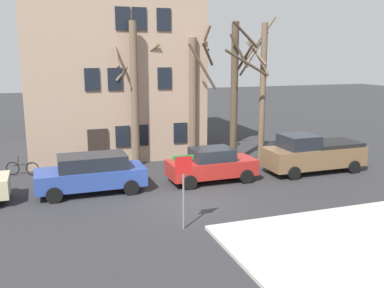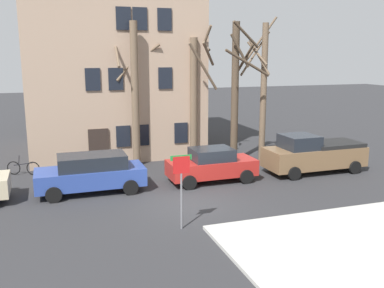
% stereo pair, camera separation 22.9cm
% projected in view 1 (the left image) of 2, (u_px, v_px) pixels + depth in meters
% --- Properties ---
extents(ground_plane, '(120.00, 120.00, 0.00)m').
position_uv_depth(ground_plane, '(190.00, 204.00, 17.80)').
color(ground_plane, '#2D2D30').
extents(sidewalk_slab, '(8.27, 7.81, 0.12)m').
position_uv_depth(sidewalk_slab, '(378.00, 258.00, 12.93)').
color(sidewalk_slab, '#B7B5AD').
rests_on(sidewalk_slab, ground_plane).
extents(building_main, '(10.67, 9.41, 11.35)m').
position_uv_depth(building_main, '(108.00, 60.00, 27.27)').
color(building_main, tan).
rests_on(building_main, ground_plane).
extents(tree_bare_near, '(2.62, 2.49, 7.86)m').
position_uv_depth(tree_bare_near, '(134.00, 92.00, 23.18)').
color(tree_bare_near, brown).
rests_on(tree_bare_near, ground_plane).
extents(tree_bare_mid, '(2.03, 2.58, 7.74)m').
position_uv_depth(tree_bare_mid, '(194.00, 94.00, 24.74)').
color(tree_bare_mid, brown).
rests_on(tree_bare_mid, ground_plane).
extents(tree_bare_far, '(2.70, 2.40, 7.88)m').
position_uv_depth(tree_bare_far, '(235.00, 89.00, 23.91)').
color(tree_bare_far, '#4C3D2D').
rests_on(tree_bare_far, ground_plane).
extents(tree_bare_end, '(2.24, 2.10, 8.26)m').
position_uv_depth(tree_bare_end, '(262.00, 87.00, 24.44)').
color(tree_bare_end, brown).
rests_on(tree_bare_end, ground_plane).
extents(car_blue_wagon, '(4.78, 2.11, 1.73)m').
position_uv_depth(car_blue_wagon, '(91.00, 173.00, 19.09)').
color(car_blue_wagon, '#2D4799').
rests_on(car_blue_wagon, ground_plane).
extents(car_red_sedan, '(4.30, 2.01, 1.66)m').
position_uv_depth(car_red_sedan, '(212.00, 165.00, 20.79)').
color(car_red_sedan, '#AD231E').
rests_on(car_red_sedan, ground_plane).
extents(pickup_truck_brown, '(5.34, 2.22, 2.04)m').
position_uv_depth(pickup_truck_brown, '(313.00, 153.00, 22.51)').
color(pickup_truck_brown, brown).
rests_on(pickup_truck_brown, ground_plane).
extents(street_sign_pole, '(0.76, 0.07, 2.70)m').
position_uv_depth(street_sign_pole, '(183.00, 178.00, 14.83)').
color(street_sign_pole, slate).
rests_on(street_sign_pole, ground_plane).
extents(bicycle_leaning, '(1.63, 0.73, 1.03)m').
position_uv_depth(bicycle_leaning, '(23.00, 168.00, 21.93)').
color(bicycle_leaning, black).
rests_on(bicycle_leaning, ground_plane).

